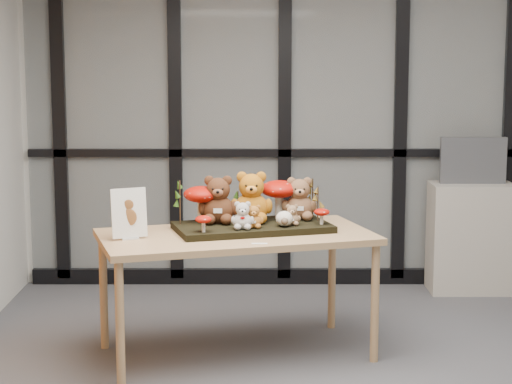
{
  "coord_description": "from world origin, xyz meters",
  "views": [
    {
      "loc": [
        -0.68,
        -4.72,
        1.87
      ],
      "look_at": [
        -0.68,
        0.71,
        1.02
      ],
      "focal_mm": 65.0,
      "sensor_mm": 36.0,
      "label": 1
    }
  ],
  "objects_px": {
    "bear_beige_small": "(292,214)",
    "display_table": "(236,244)",
    "plush_cream_hedgehog": "(284,218)",
    "diorama_tray": "(253,227)",
    "bear_tan_back": "(299,196)",
    "mushroom_front_left": "(203,223)",
    "bear_small_yellow": "(254,215)",
    "mushroom_front_right": "(322,216)",
    "sign_holder": "(129,216)",
    "bear_pooh_yellow": "(251,194)",
    "mushroom_back_right": "(279,197)",
    "monitor": "(473,160)",
    "cabinet": "(471,238)",
    "bear_brown_medium": "(218,197)",
    "bear_white_bow": "(243,214)",
    "mushroom_back_left": "(201,202)"
  },
  "relations": [
    {
      "from": "bear_brown_medium",
      "to": "display_table",
      "type": "bearing_deg",
      "value": -67.64
    },
    {
      "from": "mushroom_back_right",
      "to": "monitor",
      "type": "height_order",
      "value": "monitor"
    },
    {
      "from": "diorama_tray",
      "to": "bear_tan_back",
      "type": "height_order",
      "value": "bear_tan_back"
    },
    {
      "from": "display_table",
      "to": "bear_small_yellow",
      "type": "xyz_separation_m",
      "value": [
        0.11,
        -0.03,
        0.18
      ]
    },
    {
      "from": "bear_tan_back",
      "to": "bear_beige_small",
      "type": "relative_size",
      "value": 2.08
    },
    {
      "from": "bear_tan_back",
      "to": "diorama_tray",
      "type": "bearing_deg",
      "value": -166.88
    },
    {
      "from": "mushroom_front_left",
      "to": "cabinet",
      "type": "relative_size",
      "value": 0.13
    },
    {
      "from": "bear_white_bow",
      "to": "mushroom_front_right",
      "type": "relative_size",
      "value": 1.7
    },
    {
      "from": "mushroom_front_right",
      "to": "monitor",
      "type": "relative_size",
      "value": 0.21
    },
    {
      "from": "diorama_tray",
      "to": "bear_pooh_yellow",
      "type": "xyz_separation_m",
      "value": [
        -0.01,
        0.08,
        0.19
      ]
    },
    {
      "from": "bear_brown_medium",
      "to": "sign_holder",
      "type": "bearing_deg",
      "value": -165.68
    },
    {
      "from": "bear_tan_back",
      "to": "cabinet",
      "type": "xyz_separation_m",
      "value": [
        1.38,
        1.24,
        -0.53
      ]
    },
    {
      "from": "bear_pooh_yellow",
      "to": "bear_small_yellow",
      "type": "xyz_separation_m",
      "value": [
        0.01,
        -0.2,
        -0.1
      ]
    },
    {
      "from": "bear_small_yellow",
      "to": "plush_cream_hedgehog",
      "type": "xyz_separation_m",
      "value": [
        0.18,
        0.04,
        -0.03
      ]
    },
    {
      "from": "bear_small_yellow",
      "to": "plush_cream_hedgehog",
      "type": "bearing_deg",
      "value": -2.63
    },
    {
      "from": "mushroom_front_right",
      "to": "cabinet",
      "type": "xyz_separation_m",
      "value": [
        1.25,
        1.42,
        -0.43
      ]
    },
    {
      "from": "plush_cream_hedgehog",
      "to": "mushroom_back_right",
      "type": "bearing_deg",
      "value": 78.6
    },
    {
      "from": "display_table",
      "to": "mushroom_back_left",
      "type": "relative_size",
      "value": 7.24
    },
    {
      "from": "bear_pooh_yellow",
      "to": "sign_holder",
      "type": "bearing_deg",
      "value": -171.36
    },
    {
      "from": "bear_brown_medium",
      "to": "mushroom_front_right",
      "type": "bearing_deg",
      "value": -21.28
    },
    {
      "from": "diorama_tray",
      "to": "bear_white_bow",
      "type": "height_order",
      "value": "bear_white_bow"
    },
    {
      "from": "diorama_tray",
      "to": "bear_small_yellow",
      "type": "relative_size",
      "value": 6.07
    },
    {
      "from": "bear_tan_back",
      "to": "mushroom_back_right",
      "type": "relative_size",
      "value": 1.1
    },
    {
      "from": "display_table",
      "to": "plush_cream_hedgehog",
      "type": "height_order",
      "value": "plush_cream_hedgehog"
    },
    {
      "from": "bear_small_yellow",
      "to": "mushroom_back_right",
      "type": "relative_size",
      "value": 0.58
    },
    {
      "from": "mushroom_front_right",
      "to": "sign_holder",
      "type": "relative_size",
      "value": 0.36
    },
    {
      "from": "plush_cream_hedgehog",
      "to": "diorama_tray",
      "type": "bearing_deg",
      "value": 142.66
    },
    {
      "from": "mushroom_front_left",
      "to": "bear_beige_small",
      "type": "bearing_deg",
      "value": 22.23
    },
    {
      "from": "plush_cream_hedgehog",
      "to": "mushroom_back_left",
      "type": "height_order",
      "value": "mushroom_back_left"
    },
    {
      "from": "mushroom_back_right",
      "to": "monitor",
      "type": "bearing_deg",
      "value": 39.33
    },
    {
      "from": "bear_tan_back",
      "to": "mushroom_front_left",
      "type": "xyz_separation_m",
      "value": [
        -0.58,
        -0.41,
        -0.09
      ]
    },
    {
      "from": "sign_holder",
      "to": "cabinet",
      "type": "distance_m",
      "value": 2.95
    },
    {
      "from": "mushroom_front_left",
      "to": "mushroom_front_right",
      "type": "bearing_deg",
      "value": 18.73
    },
    {
      "from": "cabinet",
      "to": "mushroom_back_right",
      "type": "bearing_deg",
      "value": -141.09
    },
    {
      "from": "bear_pooh_yellow",
      "to": "plush_cream_hedgehog",
      "type": "xyz_separation_m",
      "value": [
        0.2,
        -0.15,
        -0.12
      ]
    },
    {
      "from": "diorama_tray",
      "to": "mushroom_back_right",
      "type": "xyz_separation_m",
      "value": [
        0.17,
        0.19,
        0.15
      ]
    },
    {
      "from": "bear_pooh_yellow",
      "to": "mushroom_front_left",
      "type": "distance_m",
      "value": 0.44
    },
    {
      "from": "diorama_tray",
      "to": "bear_small_yellow",
      "type": "distance_m",
      "value": 0.15
    },
    {
      "from": "bear_beige_small",
      "to": "display_table",
      "type": "bearing_deg",
      "value": 173.66
    },
    {
      "from": "bear_brown_medium",
      "to": "mushroom_back_left",
      "type": "height_order",
      "value": "bear_brown_medium"
    },
    {
      "from": "bear_beige_small",
      "to": "mushroom_back_right",
      "type": "bearing_deg",
      "value": 91.18
    },
    {
      "from": "plush_cream_hedgehog",
      "to": "sign_holder",
      "type": "distance_m",
      "value": 0.93
    },
    {
      "from": "sign_holder",
      "to": "bear_pooh_yellow",
      "type": "bearing_deg",
      "value": 1.25
    },
    {
      "from": "mushroom_back_left",
      "to": "mushroom_back_right",
      "type": "distance_m",
      "value": 0.5
    },
    {
      "from": "bear_pooh_yellow",
      "to": "monitor",
      "type": "bearing_deg",
      "value": 22.41
    },
    {
      "from": "bear_white_bow",
      "to": "plush_cream_hedgehog",
      "type": "xyz_separation_m",
      "value": [
        0.25,
        0.08,
        -0.04
      ]
    },
    {
      "from": "bear_tan_back",
      "to": "bear_white_bow",
      "type": "xyz_separation_m",
      "value": [
        -0.35,
        -0.32,
        -0.05
      ]
    },
    {
      "from": "diorama_tray",
      "to": "bear_white_bow",
      "type": "relative_size",
      "value": 5.12
    },
    {
      "from": "diorama_tray",
      "to": "bear_pooh_yellow",
      "type": "height_order",
      "value": "bear_pooh_yellow"
    },
    {
      "from": "plush_cream_hedgehog",
      "to": "mushroom_front_left",
      "type": "xyz_separation_m",
      "value": [
        -0.48,
        -0.17,
        0.0
      ]
    }
  ]
}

